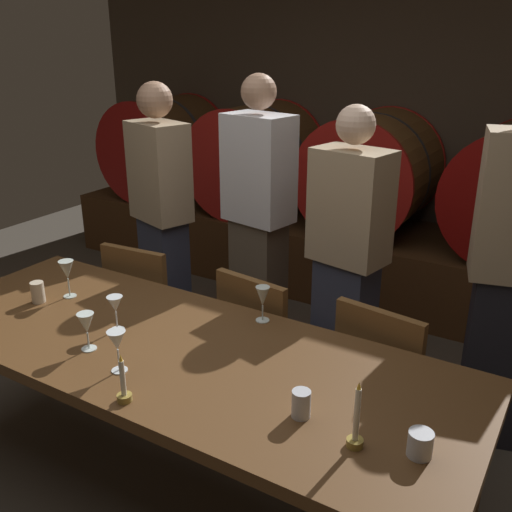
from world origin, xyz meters
TOP-DOWN VIEW (x-y plane):
  - ground_plane at (0.00, 0.00)m, footprint 7.73×7.73m
  - back_wall at (0.00, 3.09)m, footprint 5.95×0.24m
  - barrel_shelf at (0.00, 2.54)m, footprint 5.35×0.90m
  - wine_barrel_far_left at (-2.00, 2.54)m, footprint 0.90×0.84m
  - wine_barrel_left at (-1.02, 2.54)m, footprint 0.90×0.84m
  - wine_barrel_center at (-0.01, 2.54)m, footprint 0.90×0.84m
  - dining_table at (0.13, 0.01)m, footprint 2.40×0.89m
  - chair_left at (-0.59, 0.66)m, footprint 0.43×0.43m
  - chair_center at (0.17, 0.65)m, footprint 0.45×0.45m
  - chair_right at (0.80, 0.65)m, footprint 0.45×0.45m
  - guest_far_left at (-0.86, 1.12)m, footprint 0.44×0.35m
  - guest_center_left at (-0.19, 1.20)m, footprint 0.42×0.30m
  - guest_center_right at (0.41, 1.09)m, footprint 0.42×0.31m
  - guest_far_right at (1.19, 1.17)m, footprint 0.43×0.33m
  - candle_left at (0.22, -0.36)m, footprint 0.05×0.05m
  - candle_right at (0.97, -0.18)m, footprint 0.05×0.05m
  - wine_glass_far_left at (-0.59, 0.12)m, footprint 0.07×0.07m
  - wine_glass_left at (-0.16, -0.01)m, footprint 0.07×0.07m
  - wine_glass_center at (-0.14, -0.18)m, footprint 0.07×0.07m
  - wine_glass_right at (0.07, -0.23)m, footprint 0.07×0.07m
  - wine_glass_far_right at (0.32, 0.38)m, footprint 0.06×0.06m
  - cup_left at (-0.67, 0.01)m, footprint 0.06×0.06m
  - cup_center at (0.77, -0.13)m, footprint 0.06×0.06m
  - cup_right at (1.15, -0.11)m, footprint 0.08×0.08m

SIDE VIEW (x-z plane):
  - ground_plane at x=0.00m, z-range 0.00..0.00m
  - barrel_shelf at x=0.00m, z-range 0.00..0.52m
  - chair_left at x=-0.59m, z-range 0.05..0.93m
  - chair_center at x=0.17m, z-range 0.05..0.93m
  - chair_right at x=0.80m, z-range 0.05..0.93m
  - dining_table at x=0.13m, z-range 0.32..1.10m
  - cup_right at x=1.15m, z-range 0.78..0.86m
  - cup_center at x=0.77m, z-range 0.78..0.87m
  - candle_left at x=0.22m, z-range 0.74..0.92m
  - cup_left at x=-0.67m, z-range 0.78..0.88m
  - guest_center_right at x=0.41m, z-range 0.02..1.65m
  - candle_right at x=0.97m, z-range 0.73..0.96m
  - guest_far_left at x=-0.86m, z-range 0.02..1.71m
  - wine_glass_center at x=-0.14m, z-range 0.81..0.97m
  - wine_glass_far_right at x=0.32m, z-range 0.81..0.97m
  - wine_glass_left at x=-0.16m, z-range 0.82..0.97m
  - guest_center_left at x=-0.19m, z-range 0.02..1.77m
  - wine_glass_right at x=0.07m, z-range 0.82..0.98m
  - wine_glass_far_left at x=-0.59m, z-range 0.82..1.00m
  - guest_far_right at x=1.19m, z-range 0.03..1.83m
  - wine_barrel_far_left at x=-2.00m, z-range 0.52..1.41m
  - wine_barrel_left at x=-1.02m, z-range 0.52..1.41m
  - wine_barrel_center at x=-0.01m, z-range 0.52..1.41m
  - back_wall at x=0.00m, z-range 0.00..2.69m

